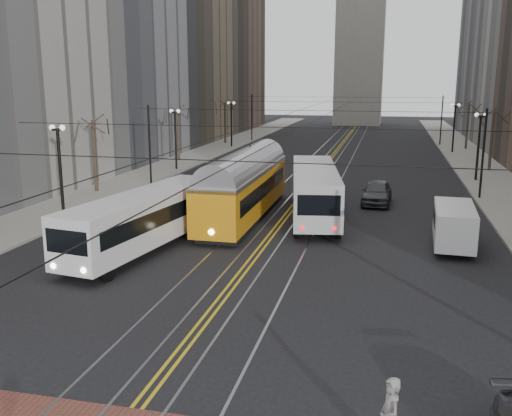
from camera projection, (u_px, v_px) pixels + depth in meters
The scene contains 15 objects.
ground at pixel (151, 389), 16.12m from camera, with size 260.00×260.00×0.00m, color black.
sidewalk_left at pixel (188, 160), 62.18m from camera, with size 5.00×140.00×0.15m, color gray.
sidewalk_right at pixel (479, 169), 55.56m from camera, with size 5.00×140.00×0.15m, color gray.
streetcar_rails at pixel (326, 165), 58.89m from camera, with size 4.80×130.00×0.02m, color gray.
centre_lines at pixel (326, 165), 58.89m from camera, with size 0.42×130.00×0.01m, color gold.
building_left_mid at pixel (96, 0), 61.74m from camera, with size 16.00×20.00×34.00m, color slate.
building_left_far at pixel (208, 13), 99.10m from camera, with size 16.00×20.00×40.00m, color brown.
lamp_posts at pixel (303, 158), 42.83m from camera, with size 27.60×57.20×5.60m.
street_trees at pixel (314, 149), 49.01m from camera, with size 31.68×53.28×5.60m.
trolley_wires at pixel (314, 138), 48.40m from camera, with size 25.96×120.00×6.60m.
transit_bus at pixel (145, 222), 29.14m from camera, with size 2.47×11.83×2.96m, color white.
streetcar at pixel (245, 192), 35.97m from camera, with size 2.63×14.17×3.34m, color orange.
rear_bus at pixel (314, 193), 35.99m from camera, with size 2.65×12.18×3.18m, color silver.
cargo_van at pixel (454, 227), 29.45m from camera, with size 1.93×5.03×2.22m, color white.
sedan_grey at pixel (377, 192), 40.24m from camera, with size 1.95×4.85×1.65m, color #3F4247.
Camera 1 is at (6.19, -13.55, 8.55)m, focal length 40.00 mm.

